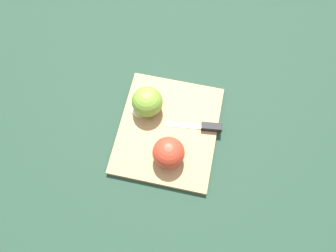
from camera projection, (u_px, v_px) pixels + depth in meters
The scene contains 6 objects.
ground_plane at pixel (168, 131), 0.92m from camera, with size 4.00×4.00×0.00m, color #1E3828.
cutting_board at pixel (168, 130), 0.91m from camera, with size 0.31×0.27×0.02m.
apple_half_left at pixel (169, 153), 0.83m from camera, with size 0.08×0.08×0.08m.
apple_half_right at pixel (147, 102), 0.89m from camera, with size 0.09×0.09×0.09m.
knife at pixel (208, 127), 0.90m from camera, with size 0.03×0.15×0.02m.
apple_slice at pixel (140, 109), 0.92m from camera, with size 0.05×0.05×0.01m.
Camera 1 is at (-0.34, -0.07, 0.85)m, focal length 35.00 mm.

